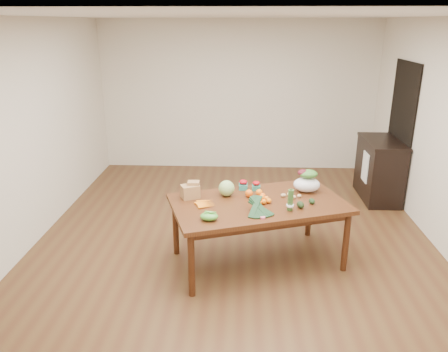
{
  "coord_description": "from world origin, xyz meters",
  "views": [
    {
      "loc": [
        0.09,
        -4.98,
        2.64
      ],
      "look_at": [
        -0.13,
        0.0,
        0.87
      ],
      "focal_mm": 35.0,
      "sensor_mm": 36.0,
      "label": 1
    }
  ],
  "objects_px": {
    "dining_table": "(258,232)",
    "cabinet": "(379,170)",
    "paper_bag": "(190,190)",
    "salad_bag": "(307,182)",
    "asparagus_bundle": "(290,200)",
    "cabbage": "(227,188)",
    "mandarin_cluster": "(262,199)",
    "kale_bunch": "(260,208)"
  },
  "relations": [
    {
      "from": "kale_bunch",
      "to": "cabbage",
      "type": "bearing_deg",
      "value": 106.95
    },
    {
      "from": "cabbage",
      "to": "kale_bunch",
      "type": "distance_m",
      "value": 0.62
    },
    {
      "from": "paper_bag",
      "to": "kale_bunch",
      "type": "bearing_deg",
      "value": -28.96
    },
    {
      "from": "cabinet",
      "to": "asparagus_bundle",
      "type": "relative_size",
      "value": 4.08
    },
    {
      "from": "dining_table",
      "to": "cabinet",
      "type": "relative_size",
      "value": 1.86
    },
    {
      "from": "salad_bag",
      "to": "cabbage",
      "type": "bearing_deg",
      "value": -169.43
    },
    {
      "from": "cabbage",
      "to": "mandarin_cluster",
      "type": "distance_m",
      "value": 0.44
    },
    {
      "from": "salad_bag",
      "to": "dining_table",
      "type": "bearing_deg",
      "value": -149.16
    },
    {
      "from": "paper_bag",
      "to": "salad_bag",
      "type": "xyz_separation_m",
      "value": [
        1.34,
        0.25,
        0.03
      ]
    },
    {
      "from": "salad_bag",
      "to": "cabinet",
      "type": "bearing_deg",
      "value": 50.98
    },
    {
      "from": "mandarin_cluster",
      "to": "kale_bunch",
      "type": "bearing_deg",
      "value": -96.36
    },
    {
      "from": "cabinet",
      "to": "dining_table",
      "type": "bearing_deg",
      "value": -133.69
    },
    {
      "from": "dining_table",
      "to": "asparagus_bundle",
      "type": "xyz_separation_m",
      "value": [
        0.32,
        -0.23,
        0.5
      ]
    },
    {
      "from": "kale_bunch",
      "to": "salad_bag",
      "type": "relative_size",
      "value": 1.29
    },
    {
      "from": "asparagus_bundle",
      "to": "cabbage",
      "type": "bearing_deg",
      "value": 131.22
    },
    {
      "from": "mandarin_cluster",
      "to": "asparagus_bundle",
      "type": "distance_m",
      "value": 0.37
    },
    {
      "from": "dining_table",
      "to": "kale_bunch",
      "type": "relative_size",
      "value": 4.74
    },
    {
      "from": "dining_table",
      "to": "cabbage",
      "type": "height_order",
      "value": "cabbage"
    },
    {
      "from": "mandarin_cluster",
      "to": "kale_bunch",
      "type": "height_order",
      "value": "kale_bunch"
    },
    {
      "from": "cabinet",
      "to": "asparagus_bundle",
      "type": "xyz_separation_m",
      "value": [
        -1.62,
        -2.27,
        0.4
      ]
    },
    {
      "from": "cabbage",
      "to": "kale_bunch",
      "type": "height_order",
      "value": "cabbage"
    },
    {
      "from": "cabinet",
      "to": "kale_bunch",
      "type": "height_order",
      "value": "cabinet"
    },
    {
      "from": "dining_table",
      "to": "salad_bag",
      "type": "distance_m",
      "value": 0.83
    },
    {
      "from": "mandarin_cluster",
      "to": "paper_bag",
      "type": "bearing_deg",
      "value": 172.4
    },
    {
      "from": "paper_bag",
      "to": "cabbage",
      "type": "height_order",
      "value": "paper_bag"
    },
    {
      "from": "cabinet",
      "to": "salad_bag",
      "type": "relative_size",
      "value": 3.28
    },
    {
      "from": "paper_bag",
      "to": "asparagus_bundle",
      "type": "bearing_deg",
      "value": -16.29
    },
    {
      "from": "paper_bag",
      "to": "salad_bag",
      "type": "relative_size",
      "value": 0.84
    },
    {
      "from": "dining_table",
      "to": "kale_bunch",
      "type": "bearing_deg",
      "value": -109.14
    },
    {
      "from": "paper_bag",
      "to": "asparagus_bundle",
      "type": "xyz_separation_m",
      "value": [
        1.09,
        -0.32,
        0.03
      ]
    },
    {
      "from": "dining_table",
      "to": "kale_bunch",
      "type": "distance_m",
      "value": 0.57
    },
    {
      "from": "cabinet",
      "to": "mandarin_cluster",
      "type": "distance_m",
      "value": 2.82
    },
    {
      "from": "dining_table",
      "to": "cabinet",
      "type": "height_order",
      "value": "cabinet"
    },
    {
      "from": "paper_bag",
      "to": "salad_bag",
      "type": "height_order",
      "value": "salad_bag"
    },
    {
      "from": "cabinet",
      "to": "kale_bunch",
      "type": "xyz_separation_m",
      "value": [
        -1.95,
        -2.37,
        0.36
      ]
    },
    {
      "from": "asparagus_bundle",
      "to": "salad_bag",
      "type": "bearing_deg",
      "value": 47.99
    },
    {
      "from": "paper_bag",
      "to": "kale_bunch",
      "type": "relative_size",
      "value": 0.65
    },
    {
      "from": "cabinet",
      "to": "mandarin_cluster",
      "type": "xyz_separation_m",
      "value": [
        -1.91,
        -2.05,
        0.33
      ]
    },
    {
      "from": "mandarin_cluster",
      "to": "kale_bunch",
      "type": "distance_m",
      "value": 0.32
    },
    {
      "from": "kale_bunch",
      "to": "dining_table",
      "type": "bearing_deg",
      "value": 70.86
    },
    {
      "from": "mandarin_cluster",
      "to": "salad_bag",
      "type": "bearing_deg",
      "value": 33.87
    },
    {
      "from": "asparagus_bundle",
      "to": "paper_bag",
      "type": "bearing_deg",
      "value": 145.17
    }
  ]
}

